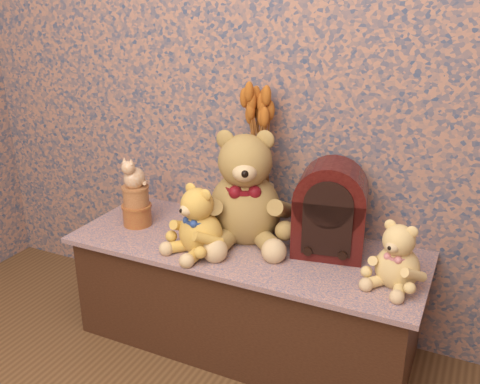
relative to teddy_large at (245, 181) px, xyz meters
The scene contains 10 objects.
display_shelf 0.47m from the teddy_large, 63.38° to the right, with size 1.40×0.54×0.45m, color #3C4A7B.
teddy_large is the anchor object (origin of this frame).
teddy_medium 0.23m from the teddy_large, 119.38° to the right, with size 0.23×0.27×0.29m, color gold, non-canonical shape.
teddy_small 0.64m from the teddy_large, 10.50° to the right, with size 0.20×0.23×0.25m, color #E1B06A, non-canonical shape.
cathedral_radio 0.35m from the teddy_large, ahead, with size 0.26×0.19×0.36m, color #390A0A, non-canonical shape.
ceramic_vase 0.18m from the teddy_large, 80.01° to the left, with size 0.12×0.12×0.19m, color tan.
dried_stalks 0.19m from the teddy_large, 80.01° to the left, with size 0.22×0.22×0.42m, color #AE581B, non-canonical shape.
biscuit_tin_lower 0.51m from the teddy_large, 169.78° to the right, with size 0.12×0.12×0.09m, color #B38534.
biscuit_tin_upper 0.49m from the teddy_large, 169.78° to the right, with size 0.11×0.11×0.08m, color tan.
cat_figurine 0.48m from the teddy_large, 169.78° to the right, with size 0.10×0.11×0.14m, color silver, non-canonical shape.
Camera 1 is at (0.79, -0.48, 1.40)m, focal length 39.89 mm.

